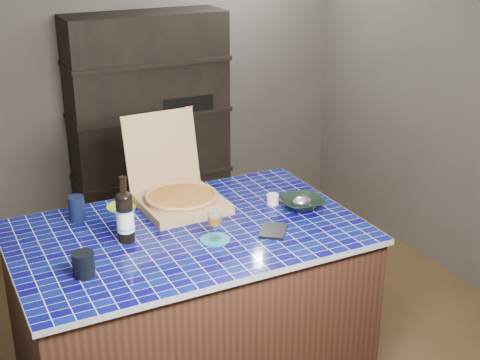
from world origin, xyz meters
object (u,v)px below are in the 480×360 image
bowl (302,203)px  kitchen_island (190,311)px  mead_bottle (125,216)px  dvd_case (273,231)px  pizza_box (179,195)px  wine_glass (215,219)px

bowl → kitchen_island: bearing=178.0°
kitchen_island → mead_bottle: mead_bottle is taller
dvd_case → mead_bottle: bearing=-161.2°
pizza_box → dvd_case: size_ratio=3.09×
pizza_box → wine_glass: size_ratio=3.32×
dvd_case → bowl: size_ratio=0.75×
bowl → dvd_case: bearing=-146.0°
mead_bottle → dvd_case: size_ratio=1.94×
wine_glass → dvd_case: (0.30, -0.05, -0.11)m
mead_bottle → dvd_case: bearing=-19.0°
pizza_box → wine_glass: (0.00, -0.47, 0.05)m
kitchen_island → pizza_box: 0.63m
kitchen_island → dvd_case: (0.38, -0.22, 0.49)m
mead_bottle → bowl: size_ratio=1.46×
mead_bottle → pizza_box: bearing=35.3°
wine_glass → bowl: (0.59, 0.14, -0.09)m
pizza_box → dvd_case: pizza_box is taller
kitchen_island → bowl: size_ratio=7.61×
mead_bottle → wine_glass: bearing=-25.9°
wine_glass → mead_bottle: bearing=154.1°
kitchen_island → dvd_case: 0.66m
bowl → pizza_box: bearing=151.3°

